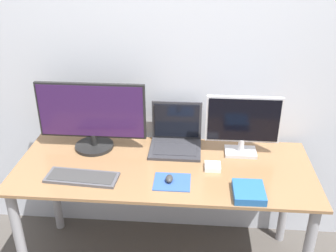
{
  "coord_description": "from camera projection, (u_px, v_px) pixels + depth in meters",
  "views": [
    {
      "loc": [
        0.18,
        -1.57,
        1.97
      ],
      "look_at": [
        0.02,
        0.45,
        0.96
      ],
      "focal_mm": 42.0,
      "sensor_mm": 36.0,
      "label": 1
    }
  ],
  "objects": [
    {
      "name": "monitor_right",
      "position": [
        243.0,
        124.0,
        2.31
      ],
      "size": [
        0.44,
        0.13,
        0.37
      ],
      "color": "silver",
      "rests_on": "desk"
    },
    {
      "name": "power_brick",
      "position": [
        213.0,
        167.0,
        2.24
      ],
      "size": [
        0.09,
        0.09,
        0.03
      ],
      "color": "white",
      "rests_on": "desk"
    },
    {
      "name": "mouse",
      "position": [
        169.0,
        179.0,
        2.12
      ],
      "size": [
        0.04,
        0.07,
        0.03
      ],
      "color": "#333333",
      "rests_on": "mousepad"
    },
    {
      "name": "keyboard",
      "position": [
        82.0,
        177.0,
        2.15
      ],
      "size": [
        0.4,
        0.17,
        0.02
      ],
      "color": "#4C4C51",
      "rests_on": "desk"
    },
    {
      "name": "mousepad",
      "position": [
        172.0,
        182.0,
        2.12
      ],
      "size": [
        0.2,
        0.17,
        0.0
      ],
      "color": "#2D519E",
      "rests_on": "desk"
    },
    {
      "name": "book",
      "position": [
        249.0,
        192.0,
        2.01
      ],
      "size": [
        0.16,
        0.19,
        0.04
      ],
      "color": "#235B9E",
      "rests_on": "desk"
    },
    {
      "name": "monitor_left",
      "position": [
        92.0,
        116.0,
        2.37
      ],
      "size": [
        0.66,
        0.24,
        0.43
      ],
      "color": "black",
      "rests_on": "desk"
    },
    {
      "name": "wall_back",
      "position": [
        169.0,
        61.0,
        2.41
      ],
      "size": [
        7.0,
        0.05,
        2.5
      ],
      "color": "silver",
      "rests_on": "ground_plane"
    },
    {
      "name": "laptop",
      "position": [
        176.0,
        137.0,
        2.45
      ],
      "size": [
        0.31,
        0.27,
        0.27
      ],
      "color": "#333338",
      "rests_on": "desk"
    },
    {
      "name": "desk",
      "position": [
        164.0,
        184.0,
        2.33
      ],
      "size": [
        1.72,
        0.69,
        0.75
      ],
      "color": "olive",
      "rests_on": "ground_plane"
    }
  ]
}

